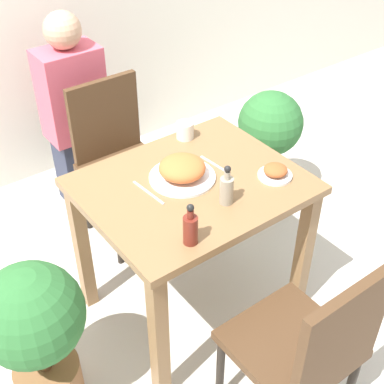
% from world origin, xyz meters
% --- Properties ---
extents(ground_plane, '(16.00, 16.00, 0.00)m').
position_xyz_m(ground_plane, '(0.00, 0.00, 0.00)').
color(ground_plane, beige).
extents(dining_table, '(0.90, 0.74, 0.76)m').
position_xyz_m(dining_table, '(0.00, 0.00, 0.62)').
color(dining_table, olive).
rests_on(dining_table, ground_plane).
extents(chair_near, '(0.42, 0.42, 0.88)m').
position_xyz_m(chair_near, '(-0.04, -0.75, 0.50)').
color(chair_near, '#4C331E').
rests_on(chair_near, ground_plane).
extents(chair_far, '(0.42, 0.42, 0.88)m').
position_xyz_m(chair_far, '(0.05, 0.73, 0.50)').
color(chair_far, '#4C331E').
rests_on(chair_far, ground_plane).
extents(food_plate, '(0.28, 0.28, 0.10)m').
position_xyz_m(food_plate, '(-0.02, 0.05, 0.80)').
color(food_plate, white).
rests_on(food_plate, dining_table).
extents(side_plate, '(0.15, 0.15, 0.06)m').
position_xyz_m(side_plate, '(0.31, -0.18, 0.78)').
color(side_plate, white).
rests_on(side_plate, dining_table).
extents(drink_cup, '(0.08, 0.08, 0.08)m').
position_xyz_m(drink_cup, '(0.19, 0.30, 0.80)').
color(drink_cup, silver).
rests_on(drink_cup, dining_table).
extents(sauce_bottle, '(0.05, 0.05, 0.17)m').
position_xyz_m(sauce_bottle, '(0.03, -0.19, 0.82)').
color(sauce_bottle, gray).
rests_on(sauce_bottle, dining_table).
extents(condiment_bottle, '(0.05, 0.05, 0.17)m').
position_xyz_m(condiment_bottle, '(-0.22, -0.29, 0.82)').
color(condiment_bottle, maroon).
rests_on(condiment_bottle, dining_table).
extents(fork_utensil, '(0.03, 0.20, 0.00)m').
position_xyz_m(fork_utensil, '(-0.19, 0.05, 0.76)').
color(fork_utensil, silver).
rests_on(fork_utensil, dining_table).
extents(spoon_utensil, '(0.02, 0.17, 0.00)m').
position_xyz_m(spoon_utensil, '(0.16, 0.05, 0.76)').
color(spoon_utensil, silver).
rests_on(spoon_utensil, dining_table).
extents(potted_plant_left, '(0.40, 0.40, 0.75)m').
position_xyz_m(potted_plant_left, '(-0.78, -0.08, 0.46)').
color(potted_plant_left, brown).
rests_on(potted_plant_left, ground_plane).
extents(potted_plant_right, '(0.37, 0.37, 0.73)m').
position_xyz_m(potted_plant_right, '(0.87, 0.43, 0.46)').
color(potted_plant_right, brown).
rests_on(potted_plant_right, ground_plane).
extents(person_figure, '(0.34, 0.22, 1.17)m').
position_xyz_m(person_figure, '(0.00, 1.12, 0.58)').
color(person_figure, '#2D3347').
rests_on(person_figure, ground_plane).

